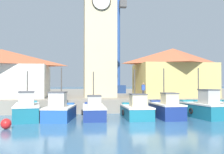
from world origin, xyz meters
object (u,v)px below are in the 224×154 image
fishing_boat_left_inner (94,110)px  warehouse_left (1,73)px  warehouse_right (173,72)px  fishing_boat_mid_right (203,108)px  fishing_boat_far_left (27,110)px  mooring_buoy (6,124)px  port_crane_near (118,54)px  clock_tower (100,27)px  fishing_boat_left_outer (60,110)px  fishing_boat_center (166,109)px  fishing_boat_mid_left (136,110)px  dock_worker_near_tower (143,90)px

fishing_boat_left_inner → warehouse_left: warehouse_left is taller
warehouse_right → fishing_boat_mid_right: bearing=-94.1°
fishing_boat_far_left → mooring_buoy: size_ratio=7.35×
warehouse_left → port_crane_near: 17.45m
fishing_boat_mid_right → clock_tower: size_ratio=0.29×
mooring_buoy → fishing_boat_left_outer: bearing=49.1°
port_crane_near → mooring_buoy: (-10.83, -21.82, -6.86)m
fishing_boat_center → warehouse_left: bearing=149.4°
fishing_boat_far_left → fishing_boat_left_outer: size_ratio=1.12×
fishing_boat_far_left → fishing_boat_left_inner: size_ratio=0.95×
clock_tower → warehouse_right: (8.45, -0.70, -5.11)m
clock_tower → fishing_boat_center: bearing=-61.5°
port_crane_near → warehouse_right: bearing=-65.5°
fishing_boat_center → port_crane_near: port_crane_near is taller
clock_tower → mooring_buoy: clock_tower is taller
fishing_boat_mid_left → fishing_boat_center: fishing_boat_center is taller
fishing_boat_mid_left → fishing_boat_mid_right: fishing_boat_mid_right is taller
clock_tower → port_crane_near: (3.71, 9.69, -2.07)m
fishing_boat_center → warehouse_right: 9.45m
port_crane_near → dock_worker_near_tower: port_crane_near is taller
fishing_boat_center → port_crane_near: bearing=93.2°
mooring_buoy → fishing_boat_center: bearing=16.2°
port_crane_near → dock_worker_near_tower: bearing=-88.5°
port_crane_near → fishing_boat_mid_right: bearing=-77.4°
fishing_boat_left_inner → mooring_buoy: size_ratio=7.70×
fishing_boat_center → warehouse_left: size_ratio=0.41×
fishing_boat_mid_left → fishing_boat_mid_right: size_ratio=0.88×
fishing_boat_center → warehouse_left: 18.28m
fishing_boat_left_inner → warehouse_right: bearing=36.7°
fishing_boat_center → warehouse_right: size_ratio=0.49×
fishing_boat_mid_left → mooring_buoy: 10.00m
fishing_boat_left_inner → port_crane_near: (4.96, 17.63, 6.53)m
fishing_boat_far_left → clock_tower: bearing=51.2°
port_crane_near → mooring_buoy: size_ratio=23.38×
port_crane_near → dock_worker_near_tower: (0.36, -13.52, -5.05)m
fishing_boat_far_left → dock_worker_near_tower: (10.62, 4.31, 1.36)m
warehouse_right → fishing_boat_center: bearing=-115.0°
clock_tower → mooring_buoy: (-7.12, -12.13, -8.93)m
fishing_boat_mid_left → port_crane_near: 19.40m
warehouse_left → fishing_boat_mid_left: bearing=-34.8°
fishing_boat_left_outer → fishing_boat_mid_left: fishing_boat_left_outer is taller
fishing_boat_far_left → port_crane_near: 21.55m
fishing_boat_left_outer → warehouse_left: 11.72m
warehouse_left → fishing_boat_left_outer: bearing=-53.0°
fishing_boat_mid_right → warehouse_left: warehouse_left is taller
fishing_boat_mid_right → warehouse_left: 21.10m
fishing_boat_left_outer → warehouse_right: size_ratio=0.50×
fishing_boat_left_inner → warehouse_right: (9.70, 7.24, 3.49)m
dock_worker_near_tower → fishing_boat_left_outer: bearing=-149.8°
clock_tower → warehouse_left: bearing=177.5°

